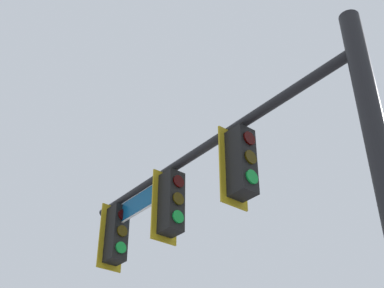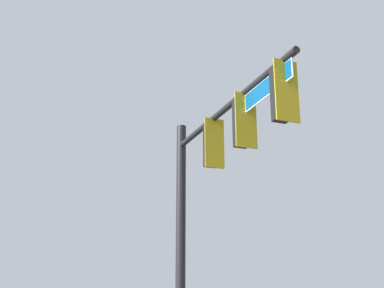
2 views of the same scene
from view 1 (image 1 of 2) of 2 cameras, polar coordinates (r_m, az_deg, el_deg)
signal_pole_near at (r=7.52m, az=5.89°, el=-7.51°), size 6.39×0.67×6.93m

